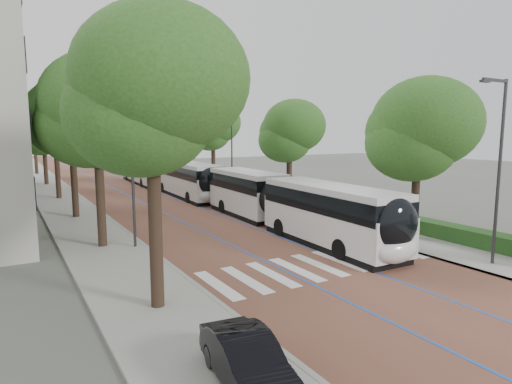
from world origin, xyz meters
TOP-DOWN VIEW (x-y plane):
  - ground at (0.00, 0.00)m, footprint 160.00×160.00m
  - road at (0.00, 40.00)m, footprint 11.00×140.00m
  - sidewalk_left at (-7.50, 40.00)m, footprint 4.00×140.00m
  - sidewalk_right at (7.50, 40.00)m, footprint 4.00×140.00m
  - kerb_left at (-5.60, 40.00)m, footprint 0.20×140.00m
  - kerb_right at (5.60, 40.00)m, footprint 0.20×140.00m
  - zebra_crossing at (0.20, 1.00)m, footprint 10.55×3.60m
  - lane_line_left at (-1.60, 40.00)m, footprint 0.12×126.00m
  - lane_line_right at (1.60, 40.00)m, footprint 0.12×126.00m
  - hedge at (9.10, 0.00)m, footprint 1.20×14.00m
  - streetlight_near at (6.62, -3.00)m, footprint 1.82×0.20m
  - streetlight_far at (6.62, 22.00)m, footprint 1.82×0.20m
  - lamp_post_left at (-6.10, 8.00)m, footprint 0.14×0.14m
  - trees_left at (-7.50, 26.29)m, footprint 6.09×60.81m
  - trees_right at (7.70, 23.26)m, footprint 6.00×47.88m
  - lead_bus at (2.98, 7.20)m, footprint 3.26×18.48m
  - bus_queued_0 at (2.92, 23.16)m, footprint 2.99×12.48m
  - bus_queued_1 at (2.60, 35.93)m, footprint 2.94×12.48m
  - parked_car at (-7.18, -5.54)m, footprint 1.71×3.77m

SIDE VIEW (x-z plane):
  - ground at x=0.00m, z-range 0.00..0.00m
  - road at x=0.00m, z-range 0.00..0.02m
  - lane_line_left at x=-1.60m, z-range 0.02..0.03m
  - lane_line_right at x=1.60m, z-range 0.02..0.03m
  - zebra_crossing at x=0.20m, z-range 0.02..0.03m
  - sidewalk_left at x=-7.50m, z-range 0.00..0.12m
  - sidewalk_right at x=7.50m, z-range 0.00..0.12m
  - kerb_left at x=-5.60m, z-range -0.01..0.13m
  - kerb_right at x=5.60m, z-range -0.01..0.13m
  - hedge at x=9.10m, z-range 0.12..0.92m
  - parked_car at x=-7.18m, z-range 0.12..1.32m
  - bus_queued_0 at x=2.92m, z-range 0.02..3.22m
  - bus_queued_1 at x=2.60m, z-range 0.02..3.22m
  - lead_bus at x=2.98m, z-range 0.03..3.23m
  - lamp_post_left at x=-6.10m, z-range 0.12..8.12m
  - streetlight_near at x=6.62m, z-range 0.82..8.82m
  - streetlight_far at x=6.62m, z-range 0.82..8.82m
  - trees_right at x=7.70m, z-range 1.60..10.20m
  - trees_left at x=-7.50m, z-range 1.88..11.75m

